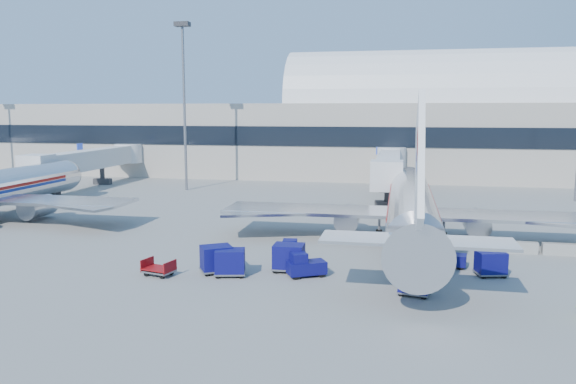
% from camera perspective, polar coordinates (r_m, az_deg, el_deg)
% --- Properties ---
extents(ground, '(260.00, 260.00, 0.00)m').
position_cam_1_polar(ground, '(45.06, -0.45, -5.72)').
color(ground, gray).
rests_on(ground, ground).
extents(terminal, '(170.00, 28.15, 21.00)m').
position_cam_1_polar(terminal, '(101.36, -1.56, 6.36)').
color(terminal, '#B2AA9E').
rests_on(terminal, ground).
extents(airliner_main, '(32.00, 37.26, 12.07)m').
position_cam_1_polar(airliner_main, '(47.99, 12.44, -1.48)').
color(airliner_main, silver).
rests_on(airliner_main, ground).
extents(jetbridge_near, '(4.40, 27.50, 6.25)m').
position_cam_1_polar(jetbridge_near, '(73.96, 10.24, 2.73)').
color(jetbridge_near, silver).
rests_on(jetbridge_near, ground).
extents(jetbridge_mid, '(4.40, 27.50, 6.25)m').
position_cam_1_polar(jetbridge_mid, '(85.70, -19.14, 3.15)').
color(jetbridge_mid, silver).
rests_on(jetbridge_mid, ground).
extents(mast_west, '(2.00, 1.20, 22.60)m').
position_cam_1_polar(mast_west, '(78.43, -10.55, 10.98)').
color(mast_west, slate).
rests_on(mast_west, ground).
extents(barrier_near, '(3.00, 0.55, 0.90)m').
position_cam_1_polar(barrier_near, '(46.90, 22.25, -5.23)').
color(barrier_near, '#9E9E96').
rests_on(barrier_near, ground).
extents(barrier_mid, '(3.00, 0.55, 0.90)m').
position_cam_1_polar(barrier_mid, '(47.65, 26.17, -5.26)').
color(barrier_mid, '#9E9E96').
rests_on(barrier_mid, ground).
extents(tug_lead, '(2.81, 2.29, 1.64)m').
position_cam_1_polar(tug_lead, '(37.43, 1.74, -7.46)').
color(tug_lead, '#0B0B53').
rests_on(tug_lead, ground).
extents(tug_right, '(2.51, 1.53, 1.54)m').
position_cam_1_polar(tug_right, '(41.20, 15.88, -6.38)').
color(tug_right, '#0B0B53').
rests_on(tug_right, ground).
extents(tug_left, '(1.43, 2.47, 1.53)m').
position_cam_1_polar(tug_left, '(41.81, 0.24, -5.84)').
color(tug_left, '#0B0B53').
rests_on(tug_left, ground).
extents(cart_train_a, '(2.16, 1.66, 1.89)m').
position_cam_1_polar(cart_train_a, '(38.46, 0.09, -6.62)').
color(cart_train_a, '#0B0B53').
rests_on(cart_train_a, ground).
extents(cart_train_b, '(2.32, 1.96, 1.79)m').
position_cam_1_polar(cart_train_b, '(37.67, -5.90, -7.07)').
color(cart_train_b, '#0B0B53').
rests_on(cart_train_b, ground).
extents(cart_train_c, '(2.63, 2.47, 1.85)m').
position_cam_1_polar(cart_train_c, '(38.48, -7.29, -6.72)').
color(cart_train_c, '#0B0B53').
rests_on(cart_train_c, ground).
extents(cart_solo_near, '(2.09, 1.77, 1.62)m').
position_cam_1_polar(cart_solo_near, '(34.55, 12.75, -8.82)').
color(cart_solo_near, '#0B0B53').
rests_on(cart_solo_near, ground).
extents(cart_solo_far, '(2.18, 1.85, 1.66)m').
position_cam_1_polar(cart_solo_far, '(39.81, 19.91, -6.79)').
color(cart_solo_far, '#0B0B53').
rests_on(cart_solo_far, ground).
extents(cart_open_red, '(2.25, 1.83, 0.53)m').
position_cam_1_polar(cart_open_red, '(38.66, -12.96, -7.73)').
color(cart_open_red, slate).
rests_on(cart_open_red, ground).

